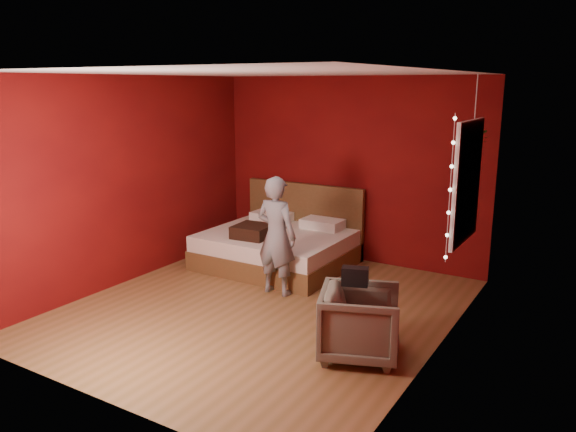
% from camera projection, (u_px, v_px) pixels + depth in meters
% --- Properties ---
extents(floor, '(4.50, 4.50, 0.00)m').
position_uv_depth(floor, '(262.00, 308.00, 6.38)').
color(floor, brown).
rests_on(floor, ground).
extents(room_walls, '(4.04, 4.54, 2.62)m').
position_uv_depth(room_walls, '(260.00, 162.00, 5.99)').
color(room_walls, '#6A0D0B').
rests_on(room_walls, ground).
extents(window, '(0.05, 0.97, 1.27)m').
position_uv_depth(window, '(467.00, 182.00, 5.79)').
color(window, white).
rests_on(window, room_walls).
extents(fairy_lights, '(0.04, 0.04, 1.45)m').
position_uv_depth(fairy_lights, '(450.00, 190.00, 5.37)').
color(fairy_lights, silver).
rests_on(fairy_lights, room_walls).
extents(bed, '(1.91, 1.63, 1.05)m').
position_uv_depth(bed, '(280.00, 245.00, 7.89)').
color(bed, brown).
rests_on(bed, ground).
extents(person, '(0.54, 0.36, 1.44)m').
position_uv_depth(person, '(276.00, 236.00, 6.69)').
color(person, slate).
rests_on(person, ground).
extents(armchair, '(0.93, 0.92, 0.66)m').
position_uv_depth(armchair, '(360.00, 323.00, 5.19)').
color(armchair, '#696453').
rests_on(armchair, ground).
extents(handbag, '(0.27, 0.20, 0.17)m').
position_uv_depth(handbag, '(355.00, 276.00, 5.20)').
color(handbag, black).
rests_on(handbag, armchair).
extents(throw_pillow, '(0.50, 0.50, 0.17)m').
position_uv_depth(throw_pillow, '(253.00, 231.00, 7.52)').
color(throw_pillow, black).
rests_on(throw_pillow, bed).
extents(hanging_plant, '(0.41, 0.37, 1.01)m').
position_uv_depth(hanging_plant, '(473.00, 146.00, 6.36)').
color(hanging_plant, silver).
rests_on(hanging_plant, room_walls).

